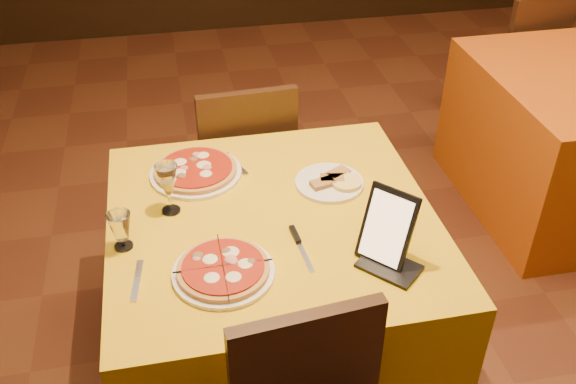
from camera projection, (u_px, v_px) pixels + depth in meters
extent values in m
cube|color=#5E2D19|center=(388.00, 318.00, 2.81)|extent=(6.00, 7.00, 0.01)
cube|color=#E3B20E|center=(274.00, 296.00, 2.39)|extent=(1.10, 1.10, 0.75)
cylinder|color=white|center=(223.00, 272.00, 1.93)|extent=(0.31, 0.31, 0.01)
cylinder|color=#AD4C23|center=(223.00, 269.00, 1.92)|extent=(0.28, 0.28, 0.02)
cylinder|color=white|center=(196.00, 173.00, 2.37)|extent=(0.34, 0.34, 0.01)
cylinder|color=#AD4C23|center=(196.00, 170.00, 2.36)|extent=(0.30, 0.30, 0.02)
cylinder|color=white|center=(329.00, 183.00, 2.32)|extent=(0.25, 0.25, 0.01)
cylinder|color=olive|center=(329.00, 179.00, 2.31)|extent=(0.15, 0.15, 0.02)
cube|color=black|center=(387.00, 227.00, 1.93)|extent=(0.18, 0.18, 0.23)
cube|color=#A5A5AB|center=(303.00, 252.00, 2.01)|extent=(0.03, 0.19, 0.01)
cube|color=silver|center=(137.00, 280.00, 1.91)|extent=(0.04, 0.18, 0.01)
cube|color=silver|center=(236.00, 164.00, 2.43)|extent=(0.08, 0.17, 0.01)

